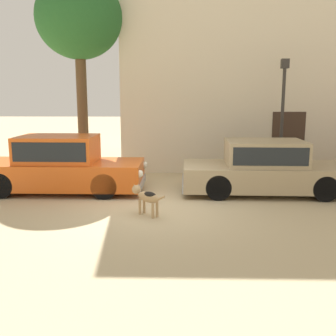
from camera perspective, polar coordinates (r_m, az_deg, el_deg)
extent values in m
plane|color=tan|center=(9.51, -2.15, -5.55)|extent=(80.00, 80.00, 0.00)
cube|color=#D15619|center=(11.18, -15.40, -0.85)|extent=(4.50, 1.73, 0.70)
cube|color=#D15619|center=(11.08, -15.81, 2.72)|extent=(2.07, 1.48, 0.71)
cube|color=black|center=(11.08, -15.81, 2.78)|extent=(1.91, 1.50, 0.50)
cube|color=#999BA0|center=(10.79, -3.96, -2.19)|extent=(0.13, 1.67, 0.20)
sphere|color=silver|center=(11.36, -3.50, 0.50)|extent=(0.20, 0.20, 0.20)
sphere|color=silver|center=(10.05, -4.19, -0.85)|extent=(0.20, 0.20, 0.20)
cylinder|color=black|center=(11.62, -7.91, -0.95)|extent=(0.68, 0.20, 0.68)
cylinder|color=black|center=(10.17, -9.32, -2.64)|extent=(0.68, 0.20, 0.68)
cylinder|color=black|center=(12.36, -20.34, -0.83)|extent=(0.68, 0.20, 0.68)
cylinder|color=black|center=(11.01, -23.24, -2.37)|extent=(0.68, 0.20, 0.68)
cube|color=tan|center=(10.95, 14.05, -1.18)|extent=(4.50, 1.89, 0.64)
cube|color=tan|center=(10.84, 13.97, 2.19)|extent=(2.08, 1.59, 0.66)
cube|color=black|center=(10.83, 13.98, 2.24)|extent=(1.92, 1.61, 0.46)
cube|color=#999BA0|center=(10.78, 2.42, -2.18)|extent=(0.16, 1.76, 0.20)
cube|color=red|center=(11.47, 2.46, 0.47)|extent=(0.04, 0.18, 0.18)
cube|color=red|center=(9.95, 2.40, -1.10)|extent=(0.04, 0.18, 0.18)
cylinder|color=black|center=(12.06, 19.53, -1.08)|extent=(0.66, 0.22, 0.66)
cylinder|color=black|center=(10.59, 21.97, -2.81)|extent=(0.66, 0.22, 0.66)
cylinder|color=black|center=(11.58, 6.76, -1.01)|extent=(0.66, 0.22, 0.66)
cylinder|color=black|center=(10.03, 7.38, -2.84)|extent=(0.66, 0.22, 0.66)
cube|color=#38281E|center=(13.79, 17.11, 3.49)|extent=(1.10, 0.02, 2.10)
cylinder|color=tan|center=(8.82, -4.14, -5.70)|extent=(0.06, 0.06, 0.34)
cylinder|color=tan|center=(8.91, -3.50, -5.53)|extent=(0.06, 0.06, 0.34)
cylinder|color=tan|center=(8.54, -2.24, -6.24)|extent=(0.06, 0.06, 0.34)
cylinder|color=tan|center=(8.63, -1.60, -6.06)|extent=(0.06, 0.06, 0.34)
ellipsoid|color=tan|center=(8.66, -2.90, -4.28)|extent=(0.59, 0.56, 0.23)
ellipsoid|color=black|center=(8.61, -2.68, -3.92)|extent=(0.38, 0.36, 0.13)
sphere|color=tan|center=(8.91, -4.65, -3.16)|extent=(0.21, 0.21, 0.21)
cone|color=tan|center=(8.99, -5.11, -3.14)|extent=(0.16, 0.16, 0.11)
cone|color=tan|center=(8.84, -4.95, -2.64)|extent=(0.10, 0.10, 0.09)
cone|color=tan|center=(8.92, -4.37, -2.51)|extent=(0.10, 0.10, 0.09)
cylinder|color=tan|center=(8.37, -1.01, -4.40)|extent=(0.20, 0.18, 0.14)
cylinder|color=#2D2B28|center=(12.68, 16.28, 6.00)|extent=(0.10, 0.10, 3.44)
cube|color=#2D2B28|center=(12.68, 16.73, 14.41)|extent=(0.22, 0.22, 0.28)
sphere|color=silver|center=(12.68, 16.73, 14.41)|extent=(0.18, 0.18, 0.18)
cylinder|color=brown|center=(13.46, -12.37, 7.73)|extent=(0.34, 0.34, 4.06)
ellipsoid|color=#235B28|center=(13.67, -12.91, 20.69)|extent=(2.78, 2.50, 2.64)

